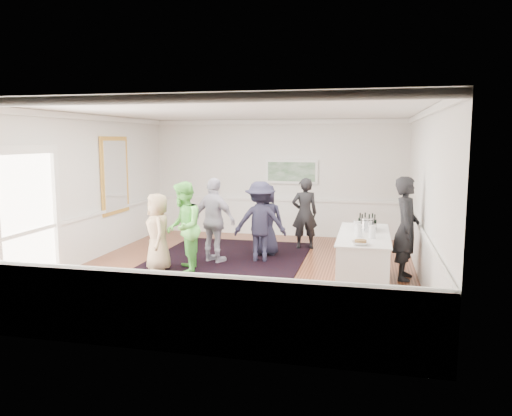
% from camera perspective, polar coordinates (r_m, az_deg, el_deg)
% --- Properties ---
extents(floor, '(8.00, 8.00, 0.00)m').
position_cam_1_polar(floor, '(10.24, -1.70, -7.19)').
color(floor, brown).
rests_on(floor, ground).
extents(ceiling, '(7.00, 8.00, 0.02)m').
position_cam_1_polar(ceiling, '(9.90, -1.78, 11.00)').
color(ceiling, white).
rests_on(ceiling, wall_back).
extents(wall_left, '(0.02, 8.00, 3.20)m').
position_cam_1_polar(wall_left, '(11.34, -19.12, 2.08)').
color(wall_left, white).
rests_on(wall_left, floor).
extents(wall_right, '(0.02, 8.00, 3.20)m').
position_cam_1_polar(wall_right, '(9.67, 18.76, 1.17)').
color(wall_right, white).
rests_on(wall_right, floor).
extents(wall_back, '(7.00, 0.02, 3.20)m').
position_cam_1_polar(wall_back, '(13.83, 2.46, 3.46)').
color(wall_back, white).
rests_on(wall_back, floor).
extents(wall_front, '(7.00, 0.02, 3.20)m').
position_cam_1_polar(wall_front, '(6.19, -11.13, -2.11)').
color(wall_front, white).
rests_on(wall_front, floor).
extents(wainscoting, '(7.00, 8.00, 1.00)m').
position_cam_1_polar(wainscoting, '(10.12, -1.71, -4.45)').
color(wainscoting, white).
rests_on(wainscoting, floor).
extents(mirror, '(0.05, 1.25, 1.85)m').
position_cam_1_polar(mirror, '(12.42, -15.81, 3.60)').
color(mirror, gold).
rests_on(mirror, wall_left).
extents(doorway, '(0.10, 1.78, 2.56)m').
position_cam_1_polar(doorway, '(9.78, -24.68, -0.14)').
color(doorway, white).
rests_on(doorway, wall_left).
extents(landscape_painting, '(1.44, 0.06, 0.66)m').
position_cam_1_polar(landscape_painting, '(13.70, 4.07, 4.16)').
color(landscape_painting, white).
rests_on(landscape_painting, wall_back).
extents(area_rug, '(3.35, 4.39, 0.02)m').
position_cam_1_polar(area_rug, '(11.09, -3.43, -5.96)').
color(area_rug, black).
rests_on(area_rug, floor).
extents(serving_table, '(0.91, 2.39, 0.97)m').
position_cam_1_polar(serving_table, '(9.30, 12.16, -5.82)').
color(serving_table, white).
rests_on(serving_table, floor).
extents(bartender, '(0.55, 0.77, 1.97)m').
position_cam_1_polar(bartender, '(9.87, 16.79, -2.24)').
color(bartender, black).
rests_on(bartender, floor).
extents(guest_tan, '(0.84, 0.92, 1.58)m').
position_cam_1_polar(guest_tan, '(10.30, -11.14, -2.73)').
color(guest_tan, tan).
rests_on(guest_tan, floor).
extents(guest_green, '(0.91, 1.05, 1.83)m').
position_cam_1_polar(guest_green, '(10.05, -8.31, -2.21)').
color(guest_green, '#67D856').
rests_on(guest_green, floor).
extents(guest_lilac, '(1.17, 0.83, 1.84)m').
position_cam_1_polar(guest_lilac, '(10.78, -4.76, -1.43)').
color(guest_lilac, '#ACA7BB').
rests_on(guest_lilac, floor).
extents(guest_dark_a, '(1.24, 0.85, 1.76)m').
position_cam_1_polar(guest_dark_a, '(10.86, 0.48, -1.57)').
color(guest_dark_a, '#212036').
rests_on(guest_dark_a, floor).
extents(guest_dark_b, '(0.73, 0.60, 1.74)m').
position_cam_1_polar(guest_dark_b, '(12.18, 5.57, -0.62)').
color(guest_dark_b, black).
rests_on(guest_dark_b, floor).
extents(guest_navy, '(0.85, 0.59, 1.65)m').
position_cam_1_polar(guest_navy, '(11.44, 1.16, -1.37)').
color(guest_navy, '#212036').
rests_on(guest_navy, floor).
extents(wine_bottles, '(0.35, 0.27, 0.31)m').
position_cam_1_polar(wine_bottles, '(9.70, 12.59, -1.44)').
color(wine_bottles, black).
rests_on(wine_bottles, serving_table).
extents(juice_pitchers, '(0.38, 0.48, 0.24)m').
position_cam_1_polar(juice_pitchers, '(8.96, 12.10, -2.41)').
color(juice_pitchers, '#60A139').
rests_on(juice_pitchers, serving_table).
extents(ice_bucket, '(0.26, 0.26, 0.25)m').
position_cam_1_polar(ice_bucket, '(9.42, 12.59, -1.95)').
color(ice_bucket, silver).
rests_on(ice_bucket, serving_table).
extents(nut_bowl, '(0.29, 0.29, 0.07)m').
position_cam_1_polar(nut_bowl, '(8.24, 11.86, -3.86)').
color(nut_bowl, white).
rests_on(nut_bowl, serving_table).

